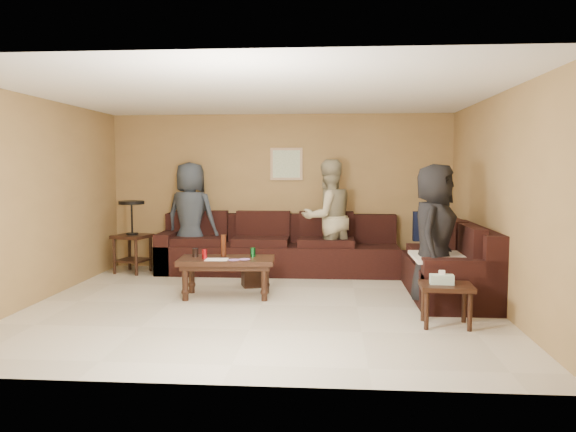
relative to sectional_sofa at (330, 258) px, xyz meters
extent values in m
plane|color=beige|center=(-0.81, -1.52, -0.33)|extent=(5.50, 5.50, 0.00)
cube|color=white|center=(-0.81, -1.52, 2.12)|extent=(5.50, 5.00, 0.10)
cube|color=#9F7D4B|center=(-0.81, 0.98, 0.92)|extent=(5.50, 0.10, 2.50)
cube|color=#9F7D4B|center=(-0.81, -4.02, 0.92)|extent=(5.50, 0.10, 2.50)
cube|color=#9F7D4B|center=(-3.56, -1.52, 0.92)|extent=(0.10, 5.00, 2.50)
cube|color=#9F7D4B|center=(1.94, -1.52, 0.92)|extent=(0.10, 5.00, 2.50)
cube|color=black|center=(-0.81, 0.53, -0.10)|extent=(3.70, 0.90, 0.45)
cube|color=black|center=(-0.81, 0.86, 0.35)|extent=(3.70, 0.24, 0.45)
cube|color=black|center=(-2.54, 0.53, -0.01)|extent=(0.24, 0.90, 0.63)
cube|color=black|center=(1.49, -0.92, -0.10)|extent=(0.90, 2.00, 0.45)
cube|color=black|center=(1.82, -0.92, 0.35)|extent=(0.24, 2.00, 0.45)
cube|color=black|center=(1.49, -1.80, -0.01)|extent=(0.90, 0.24, 0.63)
cube|color=black|center=(1.49, 0.53, 0.42)|extent=(0.45, 0.14, 0.45)
cube|color=silver|center=(1.49, -1.37, 0.25)|extent=(1.00, 0.85, 0.04)
cube|color=black|center=(-1.31, -1.13, 0.14)|extent=(1.23, 0.67, 0.07)
cube|color=black|center=(-1.31, -1.13, 0.08)|extent=(1.14, 0.58, 0.05)
cylinder|color=black|center=(-1.78, -1.38, -0.11)|extent=(0.08, 0.08, 0.44)
cylinder|color=black|center=(-0.81, -1.32, -0.11)|extent=(0.08, 0.08, 0.44)
cylinder|color=black|center=(-1.81, -0.95, -0.11)|extent=(0.08, 0.08, 0.44)
cylinder|color=black|center=(-0.84, -0.88, -0.11)|extent=(0.08, 0.08, 0.44)
cylinder|color=red|center=(-1.58, -1.20, 0.23)|extent=(0.07, 0.07, 0.12)
cylinder|color=#147530|center=(-0.99, -1.00, 0.23)|extent=(0.07, 0.07, 0.12)
cylinder|color=#3F1B0E|center=(-1.37, -1.01, 0.31)|extent=(0.07, 0.07, 0.28)
cylinder|color=black|center=(-1.73, -1.07, 0.23)|extent=(0.08, 0.08, 0.11)
cube|color=white|center=(-1.41, -1.27, 0.18)|extent=(0.29, 0.24, 0.00)
cylinder|color=#F657A0|center=(-1.19, -1.29, 0.18)|extent=(0.14, 0.14, 0.01)
cylinder|color=#F657A0|center=(-1.06, -1.23, 0.18)|extent=(0.14, 0.14, 0.01)
cube|color=black|center=(-3.09, 0.39, 0.25)|extent=(0.60, 0.60, 0.05)
cube|color=black|center=(-3.09, 0.39, -0.13)|extent=(0.53, 0.53, 0.03)
cylinder|color=black|center=(-3.33, 0.25, -0.04)|extent=(0.05, 0.05, 0.57)
cylinder|color=black|center=(-2.95, 0.15, -0.04)|extent=(0.05, 0.05, 0.57)
cylinder|color=black|center=(-3.23, 0.63, -0.04)|extent=(0.05, 0.05, 0.57)
cylinder|color=black|center=(-2.85, 0.53, -0.04)|extent=(0.05, 0.05, 0.57)
cylinder|color=black|center=(-3.09, 0.39, 0.29)|extent=(0.18, 0.18, 0.03)
cylinder|color=black|center=(-3.09, 0.39, 0.54)|extent=(0.03, 0.03, 0.47)
cylinder|color=black|center=(-3.09, 0.39, 0.77)|extent=(0.39, 0.39, 0.05)
cube|color=black|center=(1.20, -2.26, 0.09)|extent=(0.56, 0.46, 0.05)
cylinder|color=black|center=(0.98, -2.42, -0.12)|extent=(0.05, 0.05, 0.42)
cylinder|color=black|center=(1.41, -2.44, -0.12)|extent=(0.05, 0.05, 0.42)
cylinder|color=black|center=(1.00, -2.09, -0.12)|extent=(0.05, 0.05, 0.42)
cylinder|color=black|center=(1.43, -2.11, -0.12)|extent=(0.05, 0.05, 0.42)
cube|color=silver|center=(1.16, -2.26, 0.17)|extent=(0.25, 0.13, 0.10)
cube|color=white|center=(1.16, -2.26, 0.24)|extent=(0.06, 0.04, 0.05)
cube|color=black|center=(-1.08, -0.50, -0.17)|extent=(0.33, 0.33, 0.31)
cube|color=tan|center=(-0.71, 0.96, 1.37)|extent=(0.52, 0.03, 0.52)
cube|color=white|center=(-0.71, 0.95, 1.37)|extent=(0.44, 0.01, 0.44)
imported|color=#2D343F|center=(-2.19, 0.57, 0.54)|extent=(0.95, 0.73, 1.73)
imported|color=tan|center=(-0.04, 0.41, 0.56)|extent=(1.08, 1.00, 1.77)
imported|color=black|center=(1.24, -1.35, 0.52)|extent=(0.81, 0.97, 1.69)
camera|label=1|loc=(0.01, -8.09, 1.33)|focal=35.00mm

